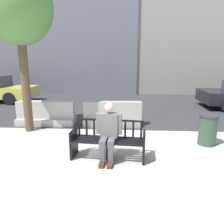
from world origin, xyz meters
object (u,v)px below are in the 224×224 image
at_px(jersey_barrier_left, 46,115).
at_px(street_tree, 18,8).
at_px(street_bench, 108,142).
at_px(seated_person, 109,131).
at_px(jersey_barrier_centre, 113,116).
at_px(trash_bin, 208,130).

distance_m(jersey_barrier_left, street_tree, 3.42).
distance_m(street_bench, seated_person, 0.30).
bearing_deg(seated_person, street_bench, 105.14).
xyz_separation_m(street_bench, seated_person, (0.02, -0.06, 0.29)).
xyz_separation_m(seated_person, jersey_barrier_centre, (-0.07, 2.67, -0.35)).
height_order(jersey_barrier_centre, trash_bin, jersey_barrier_centre).
distance_m(seated_person, jersey_barrier_left, 3.58).
relative_size(street_bench, trash_bin, 2.11).
xyz_separation_m(street_tree, trash_bin, (5.31, -0.86, -3.26)).
distance_m(seated_person, trash_bin, 2.81).
bearing_deg(street_tree, jersey_barrier_left, 66.59).
distance_m(jersey_barrier_centre, trash_bin, 3.11).
xyz_separation_m(jersey_barrier_left, trash_bin, (5.01, -1.57, 0.07)).
bearing_deg(trash_bin, jersey_barrier_centre, 148.64).
height_order(street_bench, trash_bin, street_bench).
height_order(street_bench, jersey_barrier_centre, street_bench).
relative_size(seated_person, jersey_barrier_left, 0.65).
height_order(jersey_barrier_left, street_tree, street_tree).
relative_size(seated_person, trash_bin, 1.61).
relative_size(jersey_barrier_centre, jersey_barrier_left, 1.01).
bearing_deg(street_bench, jersey_barrier_centre, 91.17).
bearing_deg(seated_person, trash_bin, 22.04).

